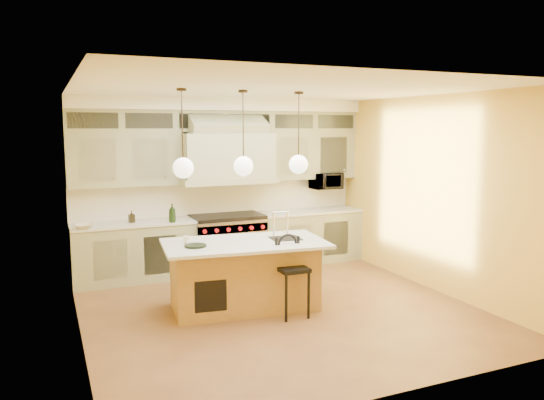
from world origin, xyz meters
name	(u,v)px	position (x,y,z in m)	size (l,w,h in m)	color
floor	(279,309)	(0.00, 0.00, 0.00)	(5.00, 5.00, 0.00)	brown
ceiling	(279,89)	(0.00, 0.00, 2.90)	(5.00, 5.00, 0.00)	white
wall_back	(220,184)	(0.00, 2.50, 1.45)	(5.00, 5.00, 0.00)	gold
wall_front	(396,239)	(0.00, -2.50, 1.45)	(5.00, 5.00, 0.00)	gold
wall_left	(75,215)	(-2.50, 0.00, 1.45)	(5.00, 5.00, 0.00)	gold
wall_right	(432,193)	(2.50, 0.00, 1.45)	(5.00, 5.00, 0.00)	gold
back_cabinetry	(225,187)	(0.00, 2.23, 1.43)	(5.00, 0.77, 2.90)	#959870
range	(227,242)	(0.00, 2.14, 0.49)	(1.20, 0.74, 0.96)	silver
kitchen_island	(245,274)	(-0.39, 0.25, 0.47)	(2.25, 1.38, 1.35)	olive
counter_stool	(291,271)	(0.05, -0.27, 0.60)	(0.37, 0.37, 1.06)	black
microwave	(326,181)	(1.95, 2.25, 1.45)	(0.54, 0.37, 0.30)	black
oil_bottle_a	(172,213)	(-0.98, 1.92, 1.09)	(0.11, 0.12, 0.30)	black
oil_bottle_b	(132,217)	(-1.57, 2.15, 1.04)	(0.09, 0.09, 0.19)	black
fruit_bowl	(84,226)	(-2.30, 1.92, 0.97)	(0.26, 0.26, 0.06)	beige
cup	(187,240)	(-1.13, 0.43, 0.97)	(0.10, 0.10, 0.09)	silver
pendant_left	(183,166)	(-1.20, 0.25, 1.95)	(0.26, 0.26, 1.11)	#2D2319
pendant_center	(243,164)	(-0.40, 0.25, 1.95)	(0.26, 0.26, 1.11)	#2D2319
pendant_right	(298,162)	(0.40, 0.25, 1.95)	(0.26, 0.26, 1.11)	#2D2319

